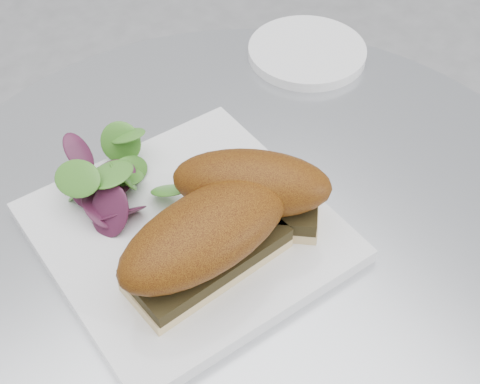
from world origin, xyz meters
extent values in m
cylinder|color=silver|center=(0.00, 0.00, 0.72)|extent=(0.70, 0.70, 0.02)
cube|color=white|center=(-0.06, 0.03, 0.74)|extent=(0.27, 0.27, 0.02)
cube|color=#CEB981|center=(-0.07, -0.03, 0.75)|extent=(0.15, 0.07, 0.01)
cube|color=black|center=(-0.07, -0.03, 0.77)|extent=(0.15, 0.07, 0.01)
ellipsoid|color=#623909|center=(-0.07, -0.03, 0.80)|extent=(0.18, 0.09, 0.06)
cube|color=#CEB981|center=(0.00, -0.01, 0.75)|extent=(0.13, 0.13, 0.01)
cube|color=black|center=(0.00, -0.01, 0.77)|extent=(0.13, 0.13, 0.01)
ellipsoid|color=#623909|center=(0.00, -0.01, 0.80)|extent=(0.15, 0.15, 0.06)
cylinder|color=white|center=(0.24, 0.18, 0.74)|extent=(0.15, 0.15, 0.01)
camera|label=1|loc=(-0.27, -0.34, 1.24)|focal=50.00mm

